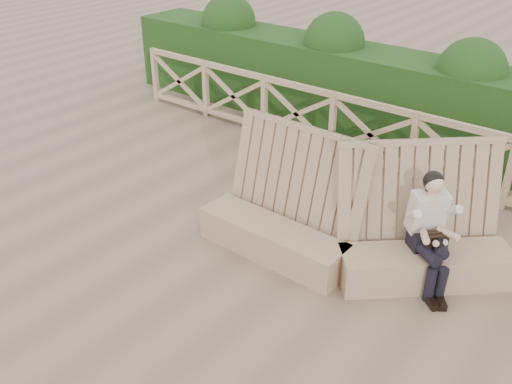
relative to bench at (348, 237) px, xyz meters
The scene contains 5 objects.
ground 1.52m from the bench, 139.45° to the right, with size 60.00×60.00×0.00m, color brown.
bench is the anchor object (origin of this frame).
woman 0.96m from the bench, 17.27° to the left, with size 0.79×0.78×1.36m.
guardrail 2.78m from the bench, 113.68° to the left, with size 10.10×0.09×1.10m.
hedge 3.92m from the bench, 106.60° to the left, with size 12.00×1.20×1.50m, color black.
Camera 1 is at (3.79, -4.15, 4.12)m, focal length 40.00 mm.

